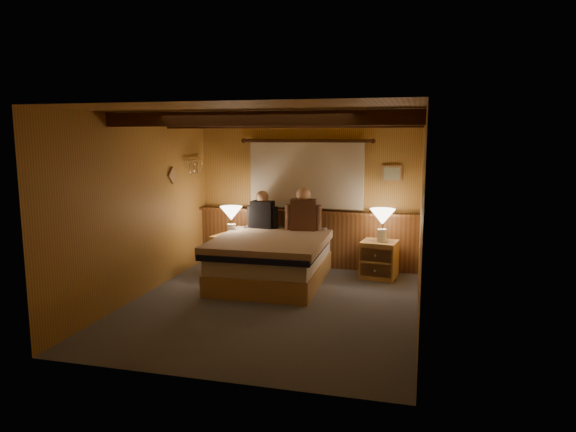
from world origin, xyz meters
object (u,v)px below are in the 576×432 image
(nightstand_left, at_px, (231,254))
(nightstand_right, at_px, (379,260))
(bed, at_px, (272,259))
(person_right, at_px, (303,213))
(lamp_left, at_px, (231,215))
(lamp_right, at_px, (382,219))
(person_left, at_px, (262,213))
(duffel_bag, at_px, (235,270))

(nightstand_left, height_order, nightstand_right, nightstand_left)
(nightstand_left, bearing_deg, bed, -15.47)
(bed, distance_m, person_right, 0.94)
(lamp_left, height_order, lamp_right, lamp_right)
(person_left, distance_m, duffel_bag, 1.07)
(person_left, bearing_deg, nightstand_left, -143.91)
(person_right, bearing_deg, duffel_bag, -150.83)
(person_left, bearing_deg, lamp_right, 1.38)
(lamp_left, distance_m, lamp_right, 2.33)
(nightstand_right, height_order, duffel_bag, nightstand_right)
(bed, height_order, lamp_left, lamp_left)
(lamp_right, relative_size, duffel_bag, 0.98)
(lamp_right, bearing_deg, bed, -158.08)
(lamp_left, bearing_deg, person_right, 10.40)
(person_right, height_order, duffel_bag, person_right)
(bed, xyz_separation_m, duffel_bag, (-0.57, -0.02, -0.21))
(nightstand_right, relative_size, duffel_bag, 1.15)
(lamp_right, distance_m, person_right, 1.22)
(lamp_right, bearing_deg, nightstand_left, -174.72)
(lamp_right, bearing_deg, nightstand_right, 161.65)
(nightstand_left, height_order, lamp_left, lamp_left)
(lamp_right, distance_m, duffel_bag, 2.33)
(person_left, relative_size, person_right, 0.90)
(lamp_left, bearing_deg, nightstand_right, 4.45)
(nightstand_left, distance_m, nightstand_right, 2.29)
(nightstand_left, bearing_deg, lamp_left, 114.77)
(duffel_bag, bearing_deg, person_left, 62.56)
(nightstand_right, bearing_deg, lamp_right, -9.90)
(nightstand_left, bearing_deg, duffel_bag, -51.73)
(lamp_left, bearing_deg, lamp_right, 4.10)
(bed, height_order, duffel_bag, bed)
(person_left, xyz_separation_m, duffel_bag, (-0.22, -0.70, -0.78))
(duffel_bag, bearing_deg, bed, -7.86)
(bed, distance_m, lamp_right, 1.75)
(lamp_right, relative_size, person_right, 0.71)
(lamp_left, bearing_deg, nightstand_left, -77.23)
(nightstand_right, xyz_separation_m, lamp_right, (0.03, -0.01, 0.63))
(lamp_left, xyz_separation_m, lamp_right, (2.33, 0.17, 0.01))
(nightstand_left, distance_m, lamp_left, 0.61)
(person_right, bearing_deg, person_left, 169.65)
(nightstand_left, distance_m, lamp_right, 2.41)
(lamp_right, bearing_deg, person_left, 178.08)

